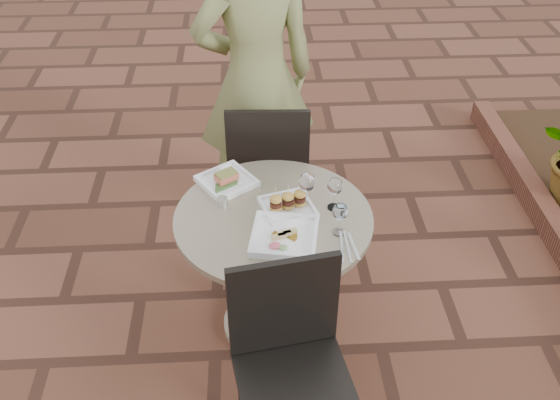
{
  "coord_description": "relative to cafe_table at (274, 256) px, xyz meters",
  "views": [
    {
      "loc": [
        -0.21,
        -2.4,
        2.5
      ],
      "look_at": [
        -0.08,
        -0.23,
        0.82
      ],
      "focal_mm": 40.0,
      "sensor_mm": 36.0,
      "label": 1
    }
  ],
  "objects": [
    {
      "name": "wine_glass_right",
      "position": [
        0.28,
        -0.13,
        0.36
      ],
      "size": [
        0.07,
        0.07,
        0.16
      ],
      "color": "white",
      "rests_on": "cafe_table"
    },
    {
      "name": "steel_ramekin",
      "position": [
        -0.23,
        0.09,
        0.27
      ],
      "size": [
        0.06,
        0.06,
        0.04
      ],
      "primitive_type": "cylinder",
      "rotation": [
        0.0,
        0.0,
        -0.13
      ],
      "color": "silver",
      "rests_on": "cafe_table"
    },
    {
      "name": "wine_glass_far",
      "position": [
        0.28,
        0.05,
        0.36
      ],
      "size": [
        0.07,
        0.07,
        0.17
      ],
      "color": "white",
      "rests_on": "cafe_table"
    },
    {
      "name": "chair_far",
      "position": [
        0.0,
        0.7,
        0.07
      ],
      "size": [
        0.46,
        0.46,
        0.93
      ],
      "rotation": [
        0.0,
        0.0,
        3.1
      ],
      "color": "black",
      "rests_on": "ground"
    },
    {
      "name": "plate_salmon",
      "position": [
        -0.21,
        0.26,
        0.26
      ],
      "size": [
        0.32,
        0.32,
        0.06
      ],
      "rotation": [
        0.0,
        0.0,
        0.59
      ],
      "color": "white",
      "rests_on": "cafe_table"
    },
    {
      "name": "plate_tuna",
      "position": [
        0.04,
        -0.16,
        0.26
      ],
      "size": [
        0.32,
        0.32,
        0.03
      ],
      "rotation": [
        0.0,
        0.0,
        -0.17
      ],
      "color": "white",
      "rests_on": "cafe_table"
    },
    {
      "name": "cutlery_set",
      "position": [
        0.3,
        -0.22,
        0.25
      ],
      "size": [
        0.1,
        0.21,
        0.0
      ],
      "primitive_type": null,
      "rotation": [
        0.0,
        0.0,
        0.05
      ],
      "color": "silver",
      "rests_on": "cafe_table"
    },
    {
      "name": "wine_glass_mid",
      "position": [
        0.15,
        0.07,
        0.37
      ],
      "size": [
        0.08,
        0.08,
        0.18
      ],
      "color": "white",
      "rests_on": "cafe_table"
    },
    {
      "name": "diner",
      "position": [
        -0.05,
        0.93,
        0.46
      ],
      "size": [
        0.77,
        0.6,
        1.88
      ],
      "primitive_type": "imported",
      "rotation": [
        0.0,
        0.0,
        3.37
      ],
      "color": "olive",
      "rests_on": "ground"
    },
    {
      "name": "ground",
      "position": [
        0.11,
        0.23,
        -0.48
      ],
      "size": [
        60.0,
        60.0,
        0.0
      ],
      "primitive_type": "plane",
      "color": "brown",
      "rests_on": "ground"
    },
    {
      "name": "chair_near",
      "position": [
        0.03,
        -0.61,
        0.07
      ],
      "size": [
        0.51,
        0.51,
        0.93
      ],
      "rotation": [
        0.0,
        0.0,
        0.17
      ],
      "color": "black",
      "rests_on": "ground"
    },
    {
      "name": "cafe_table",
      "position": [
        0.0,
        0.0,
        0.0
      ],
      "size": [
        0.9,
        0.9,
        0.73
      ],
      "color": "gray",
      "rests_on": "ground"
    },
    {
      "name": "plate_sliders",
      "position": [
        0.07,
        0.04,
        0.28
      ],
      "size": [
        0.28,
        0.28,
        0.14
      ],
      "rotation": [
        0.0,
        0.0,
        0.29
      ],
      "color": "white",
      "rests_on": "cafe_table"
    },
    {
      "name": "planter_curb",
      "position": [
        1.71,
        0.53,
        -0.41
      ],
      "size": [
        0.12,
        3.0,
        0.15
      ],
      "primitive_type": "cube",
      "color": "brown",
      "rests_on": "ground"
    }
  ]
}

